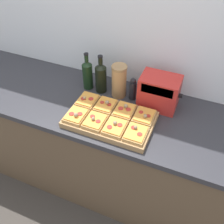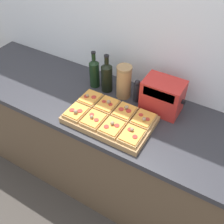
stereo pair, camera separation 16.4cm
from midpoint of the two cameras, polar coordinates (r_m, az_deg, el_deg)
The scene contains 17 objects.
ground_plane at distance 2.30m, azimuth -5.00°, elevation -21.24°, with size 12.00×12.00×0.00m, color #3D3833.
wall_back at distance 1.82m, azimuth 2.44°, elevation 16.20°, with size 6.00×0.06×2.50m.
kitchen_counter at distance 2.07m, azimuth -1.76°, elevation -8.48°, with size 2.63×0.67×0.89m.
cutting_board at distance 1.65m, azimuth -3.25°, elevation -1.80°, with size 0.54×0.33×0.04m, color #A37A4C.
pizza_slice_back_left at distance 1.75m, azimuth -8.04°, elevation 2.43°, with size 0.12×0.15×0.05m.
pizza_slice_back_midleft at distance 1.70m, azimuth -4.15°, elevation 1.36°, with size 0.12×0.15×0.05m.
pizza_slice_back_midright at distance 1.66m, azimuth -0.07°, elevation 0.21°, with size 0.12×0.15×0.05m.
pizza_slice_back_right at distance 1.62m, azimuth 4.20°, elevation -1.03°, with size 0.12×0.15×0.05m.
pizza_slice_front_left at distance 1.65m, azimuth -10.66°, elevation -0.87°, with size 0.12×0.15×0.06m.
pizza_slice_front_midleft at distance 1.60m, azimuth -6.65°, elevation -2.12°, with size 0.12×0.15×0.05m.
pizza_slice_front_midright at distance 1.55m, azimuth -2.35°, elevation -3.44°, with size 0.12×0.15×0.05m.
pizza_slice_front_right at distance 1.52m, azimuth 2.18°, elevation -4.81°, with size 0.12×0.15×0.05m.
olive_oil_bottle at distance 1.88m, azimuth -7.85°, elevation 8.10°, with size 0.07×0.07×0.28m.
wine_bottle at distance 1.84m, azimuth -5.00°, elevation 7.49°, with size 0.08×0.08×0.28m.
grain_jar_tall at distance 1.79m, azimuth -1.09°, elevation 6.64°, with size 0.10×0.10×0.24m.
pepper_mill at distance 1.78m, azimuth 1.92°, elevation 4.94°, with size 0.05×0.05×0.17m.
toaster_oven at distance 1.72m, azimuth 7.55°, elevation 4.24°, with size 0.28×0.17×0.22m.
Camera 1 is at (0.49, -0.89, 2.06)m, focal length 42.00 mm.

